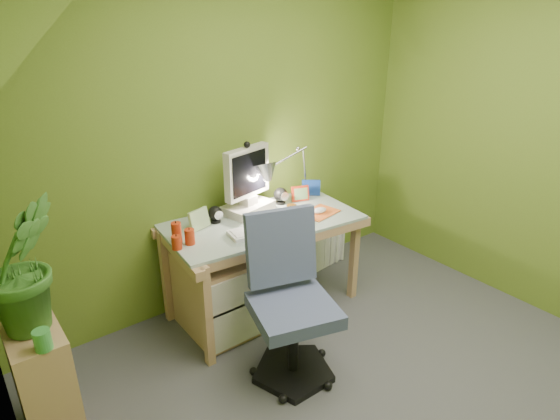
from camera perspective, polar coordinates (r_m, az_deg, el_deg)
floor at (r=2.78m, az=13.73°, el=-23.27°), size 3.20×3.20×0.01m
wall_back at (r=3.24m, az=-6.52°, el=9.03°), size 3.20×0.01×2.40m
wall_left at (r=1.35m, az=-30.86°, el=-15.81°), size 0.01×3.20×2.40m
slope_ceiling at (r=1.27m, az=-9.01°, el=17.07°), size 1.10×3.20×1.10m
desk at (r=3.29m, az=-1.99°, el=-6.73°), size 1.34×0.76×0.69m
monitor at (r=3.18m, az=-4.02°, el=3.69°), size 0.38×0.27×0.47m
speaker_left at (r=3.10m, az=-7.88°, el=-0.55°), size 0.10×0.10×0.11m
speaker_right at (r=3.37m, az=0.07°, el=1.75°), size 0.11×0.11×0.12m
keyboard at (r=2.98m, az=-1.78°, el=-2.28°), size 0.50×0.22×0.02m
mousepad at (r=3.25m, az=4.83°, el=-0.31°), size 0.29×0.23×0.01m
mouse at (r=3.24m, az=4.84°, el=-0.07°), size 0.12×0.09×0.04m
amber_tumbler at (r=3.15m, az=1.42°, el=-0.16°), size 0.07×0.07×0.09m
candle_cluster at (r=2.84m, az=-12.14°, el=-2.98°), size 0.20×0.18×0.13m
photo_frame_red at (r=3.43m, az=2.47°, el=2.03°), size 0.13×0.06×0.11m
photo_frame_blue at (r=3.54m, az=3.81°, el=2.74°), size 0.12×0.10×0.12m
photo_frame_green at (r=3.03m, az=-9.83°, el=-1.12°), size 0.15×0.06×0.13m
desk_lamp at (r=3.42m, az=2.28°, el=6.09°), size 0.57×0.32×0.58m
side_ledge at (r=2.66m, az=-26.66°, el=-18.65°), size 0.23×0.36×0.63m
potted_plant at (r=2.36m, az=-28.77°, el=-5.87°), size 0.42×0.37×0.64m
green_cup at (r=2.32m, az=-26.97°, el=-13.94°), size 0.09×0.09×0.10m
task_chair at (r=2.65m, az=1.70°, el=-11.92°), size 0.63×0.63×0.92m
radiator at (r=3.93m, az=5.00°, el=-3.96°), size 0.41×0.21×0.40m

